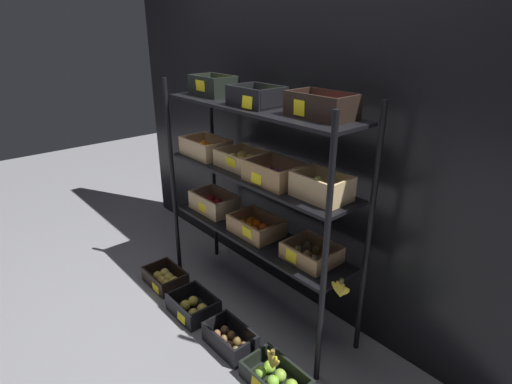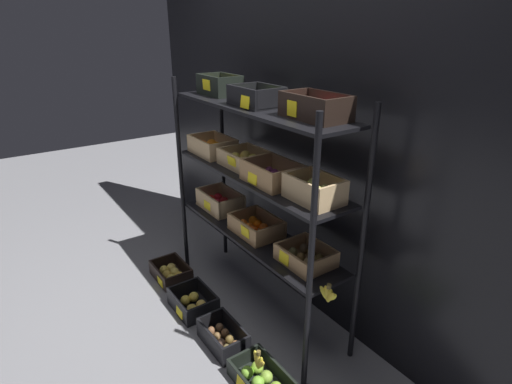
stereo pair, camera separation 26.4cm
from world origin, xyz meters
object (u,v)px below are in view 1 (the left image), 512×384
object	(u,v)px
display_rack	(256,173)
banana_bunch_loose	(273,361)
crate_ground_apple_gold	(165,279)
crate_ground_left_apple_gold	(193,307)
crate_ground_apple_green	(276,379)
crate_ground_kiwi	(230,340)

from	to	relation	value
display_rack	banana_bunch_loose	size ratio (longest dim) A/B	12.55
display_rack	crate_ground_apple_gold	bearing A→B (deg)	-148.81
crate_ground_apple_gold	crate_ground_left_apple_gold	distance (m)	0.44
crate_ground_left_apple_gold	display_rack	bearing A→B (deg)	64.35
crate_ground_apple_green	crate_ground_left_apple_gold	bearing A→B (deg)	-179.59
display_rack	banana_bunch_loose	world-z (taller)	display_rack
crate_ground_left_apple_gold	crate_ground_kiwi	bearing A→B (deg)	-0.48
crate_ground_left_apple_gold	banana_bunch_loose	distance (m)	0.82
display_rack	crate_ground_apple_green	bearing A→B (deg)	-32.35
crate_ground_kiwi	crate_ground_apple_gold	bearing A→B (deg)	178.12
banana_bunch_loose	crate_ground_apple_green	bearing A→B (deg)	6.95
crate_ground_apple_gold	crate_ground_left_apple_gold	size ratio (longest dim) A/B	1.01
crate_ground_left_apple_gold	crate_ground_apple_green	world-z (taller)	crate_ground_left_apple_gold
display_rack	crate_ground_apple_green	size ratio (longest dim) A/B	4.23
crate_ground_apple_gold	crate_ground_kiwi	world-z (taller)	crate_ground_kiwi
crate_ground_apple_gold	crate_ground_apple_green	world-z (taller)	crate_ground_apple_gold
crate_ground_left_apple_gold	banana_bunch_loose	world-z (taller)	banana_bunch_loose
crate_ground_left_apple_gold	banana_bunch_loose	xyz separation A→B (m)	(0.81, 0.00, 0.11)
crate_ground_apple_green	banana_bunch_loose	xyz separation A→B (m)	(-0.03, -0.00, 0.12)
display_rack	crate_ground_apple_gold	distance (m)	1.21
crate_ground_apple_gold	display_rack	bearing A→B (deg)	31.19
crate_ground_apple_gold	crate_ground_apple_green	xyz separation A→B (m)	(1.27, -0.02, -0.00)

